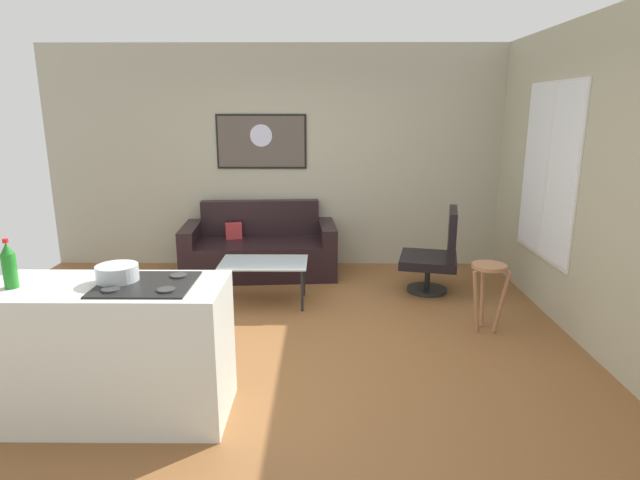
# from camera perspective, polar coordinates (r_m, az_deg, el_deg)

# --- Properties ---
(ground) EXTENTS (6.40, 6.40, 0.04)m
(ground) POSITION_cam_1_polar(r_m,az_deg,el_deg) (4.78, -3.90, -11.06)
(ground) COLOR brown
(back_wall) EXTENTS (6.40, 0.05, 2.80)m
(back_wall) POSITION_cam_1_polar(r_m,az_deg,el_deg) (6.77, -2.56, 8.93)
(back_wall) COLOR #ABA791
(back_wall) RESTS_ON ground
(right_wall) EXTENTS (0.05, 6.40, 2.80)m
(right_wall) POSITION_cam_1_polar(r_m,az_deg,el_deg) (5.17, 26.64, 5.86)
(right_wall) COLOR #AEA98C
(right_wall) RESTS_ON ground
(couch) EXTENTS (1.91, 0.98, 0.88)m
(couch) POSITION_cam_1_polar(r_m,az_deg,el_deg) (6.55, -6.58, -1.17)
(couch) COLOR black
(couch) RESTS_ON ground
(coffee_table) EXTENTS (0.91, 0.56, 0.46)m
(coffee_table) POSITION_cam_1_polar(r_m,az_deg,el_deg) (5.51, -6.14, -2.77)
(coffee_table) COLOR silver
(coffee_table) RESTS_ON ground
(armchair) EXTENTS (0.74, 0.76, 0.96)m
(armchair) POSITION_cam_1_polar(r_m,az_deg,el_deg) (5.94, 12.63, -1.53)
(armchair) COLOR black
(armchair) RESTS_ON ground
(bar_stool) EXTENTS (0.36, 0.35, 0.64)m
(bar_stool) POSITION_cam_1_polar(r_m,az_deg,el_deg) (5.01, 17.90, -4.19)
(bar_stool) COLOR #A46D4C
(bar_stool) RESTS_ON ground
(kitchen_counter) EXTENTS (1.53, 0.65, 0.95)m
(kitchen_counter) POSITION_cam_1_polar(r_m,az_deg,el_deg) (3.77, -21.95, -11.19)
(kitchen_counter) COLOR silver
(kitchen_counter) RESTS_ON ground
(soda_bottle) EXTENTS (0.08, 0.08, 0.32)m
(soda_bottle) POSITION_cam_1_polar(r_m,az_deg,el_deg) (3.77, -30.86, -2.44)
(soda_bottle) COLOR #1F7821
(soda_bottle) RESTS_ON kitchen_counter
(mixing_bowl) EXTENTS (0.27, 0.27, 0.12)m
(mixing_bowl) POSITION_cam_1_polar(r_m,az_deg,el_deg) (3.61, -21.27, -3.48)
(mixing_bowl) COLOR silver
(mixing_bowl) RESTS_ON kitchen_counter
(wall_painting) EXTENTS (1.14, 0.03, 0.68)m
(wall_painting) POSITION_cam_1_polar(r_m,az_deg,el_deg) (6.75, -6.43, 10.66)
(wall_painting) COLOR black
(window) EXTENTS (0.03, 1.27, 1.75)m
(window) POSITION_cam_1_polar(r_m,az_deg,el_deg) (5.70, 23.70, 6.84)
(window) COLOR silver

